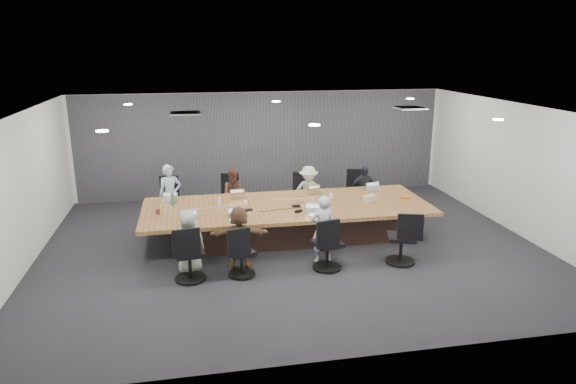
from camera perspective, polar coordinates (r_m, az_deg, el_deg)
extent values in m
cube|color=#27272D|center=(10.61, 0.41, -6.05)|extent=(10.00, 8.00, 0.00)
cube|color=white|center=(9.91, 0.44, 9.14)|extent=(10.00, 8.00, 0.00)
cube|color=silver|center=(14.02, -2.79, 5.35)|extent=(10.00, 0.00, 2.80)
cube|color=silver|center=(6.50, 7.41, -7.52)|extent=(10.00, 0.00, 2.80)
cube|color=silver|center=(10.45, -27.57, -0.17)|extent=(0.00, 8.00, 2.80)
cube|color=silver|center=(12.16, 24.24, 2.30)|extent=(0.00, 8.00, 2.80)
cube|color=#4F4F58|center=(13.94, -2.74, 5.29)|extent=(9.80, 0.04, 2.80)
cube|color=#38251D|center=(10.95, -0.10, -3.48)|extent=(4.80, 1.40, 0.66)
cube|color=#99693B|center=(10.84, -0.10, -1.64)|extent=(6.00, 2.20, 0.08)
imported|color=#8DAEC7|center=(11.97, -12.95, -0.34)|extent=(0.56, 0.42, 1.40)
cube|color=#B2B2B7|center=(11.42, -13.04, -0.87)|extent=(0.34, 0.26, 0.02)
imported|color=#4F3029|center=(12.01, -5.92, -0.29)|extent=(0.65, 0.53, 1.26)
cube|color=#8C6647|center=(11.45, -5.69, -0.49)|extent=(0.33, 0.24, 0.02)
imported|color=#B7C0B6|center=(12.28, 2.28, 0.07)|extent=(0.82, 0.49, 1.23)
cube|color=#8C6647|center=(11.73, 2.89, -0.03)|extent=(0.32, 0.26, 0.02)
imported|color=#22232C|center=(12.66, 8.40, 0.28)|extent=(0.71, 0.33, 1.18)
cube|color=#B2B2B7|center=(12.12, 9.27, 0.31)|extent=(0.38, 0.30, 0.02)
imported|color=#9BAE96|center=(9.43, -10.96, -5.43)|extent=(0.62, 0.46, 1.17)
cube|color=#B2B2B7|center=(9.89, -11.03, -3.39)|extent=(0.36, 0.26, 0.02)
imported|color=brown|center=(9.46, -5.43, -5.06)|extent=(1.13, 0.43, 1.19)
cube|color=#B2B2B7|center=(9.92, -5.77, -3.11)|extent=(0.31, 0.22, 0.02)
imported|color=#B5B9D6|center=(9.69, 3.88, -4.12)|extent=(0.51, 0.36, 1.31)
cube|color=#B2B2B7|center=(10.17, 3.11, -2.57)|extent=(0.32, 0.26, 0.02)
cylinder|color=#2F7741|center=(11.02, -12.71, -0.80)|extent=(0.10, 0.10, 0.27)
cylinder|color=#2F7741|center=(10.77, 3.69, -0.85)|extent=(0.09, 0.09, 0.25)
cylinder|color=silver|center=(10.72, -7.63, -1.13)|extent=(0.09, 0.09, 0.22)
cylinder|color=white|center=(10.86, -4.71, -1.18)|extent=(0.10, 0.10, 0.09)
cylinder|color=white|center=(11.35, 4.77, -0.40)|extent=(0.09, 0.09, 0.10)
cylinder|color=brown|center=(10.55, -14.28, -2.10)|extent=(0.11, 0.11, 0.11)
cube|color=black|center=(10.48, -4.44, -1.98)|extent=(0.18, 0.16, 0.03)
cube|color=black|center=(10.71, 0.89, -1.53)|extent=(0.17, 0.12, 0.03)
cube|color=black|center=(10.32, 1.17, -2.14)|extent=(0.16, 0.10, 0.06)
cube|color=#BEB087|center=(11.14, 9.03, -0.74)|extent=(0.31, 0.26, 0.15)
cube|color=#CF6D06|center=(11.58, 12.90, -0.58)|extent=(0.19, 0.14, 0.04)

